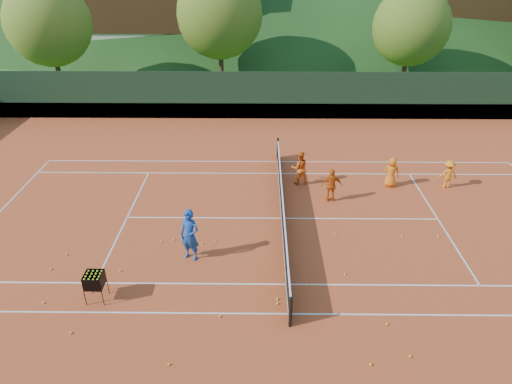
{
  "coord_description": "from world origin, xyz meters",
  "views": [
    {
      "loc": [
        -0.9,
        -15.9,
        10.05
      ],
      "look_at": [
        -1.07,
        0.0,
        1.25
      ],
      "focal_mm": 32.0,
      "sensor_mm": 36.0,
      "label": 1
    }
  ],
  "objects_px": {
    "ball_hopper": "(94,281)",
    "coach": "(190,235)",
    "student_c": "(391,172)",
    "student_a": "(299,168)",
    "tennis_net": "(282,208)",
    "student_d": "(448,174)",
    "student_b": "(331,185)"
  },
  "relations": [
    {
      "from": "student_a",
      "to": "tennis_net",
      "type": "xyz_separation_m",
      "value": [
        -0.91,
        -3.09,
        -0.31
      ]
    },
    {
      "from": "student_d",
      "to": "ball_hopper",
      "type": "bearing_deg",
      "value": 27.65
    },
    {
      "from": "coach",
      "to": "tennis_net",
      "type": "distance_m",
      "value": 4.34
    },
    {
      "from": "coach",
      "to": "student_a",
      "type": "xyz_separation_m",
      "value": [
        4.27,
        5.79,
        -0.18
      ]
    },
    {
      "from": "coach",
      "to": "student_c",
      "type": "distance_m",
      "value": 10.15
    },
    {
      "from": "student_b",
      "to": "coach",
      "type": "bearing_deg",
      "value": 33.52
    },
    {
      "from": "student_c",
      "to": "tennis_net",
      "type": "xyz_separation_m",
      "value": [
        -5.11,
        -2.88,
        -0.21
      ]
    },
    {
      "from": "student_c",
      "to": "tennis_net",
      "type": "height_order",
      "value": "student_c"
    },
    {
      "from": "student_c",
      "to": "ball_hopper",
      "type": "height_order",
      "value": "student_c"
    },
    {
      "from": "coach",
      "to": "student_c",
      "type": "relative_size",
      "value": 1.39
    },
    {
      "from": "coach",
      "to": "student_a",
      "type": "height_order",
      "value": "coach"
    },
    {
      "from": "student_a",
      "to": "ball_hopper",
      "type": "distance_m",
      "value": 10.59
    },
    {
      "from": "coach",
      "to": "ball_hopper",
      "type": "xyz_separation_m",
      "value": [
        -2.7,
        -2.18,
        -0.24
      ]
    },
    {
      "from": "student_d",
      "to": "tennis_net",
      "type": "bearing_deg",
      "value": 18.45
    },
    {
      "from": "student_c",
      "to": "tennis_net",
      "type": "bearing_deg",
      "value": 44.35
    },
    {
      "from": "student_a",
      "to": "student_c",
      "type": "xyz_separation_m",
      "value": [
        4.2,
        -0.21,
        -0.1
      ]
    },
    {
      "from": "tennis_net",
      "to": "student_d",
      "type": "bearing_deg",
      "value": 20.0
    },
    {
      "from": "student_d",
      "to": "coach",
      "type": "bearing_deg",
      "value": 24.91
    },
    {
      "from": "coach",
      "to": "tennis_net",
      "type": "relative_size",
      "value": 0.16
    },
    {
      "from": "coach",
      "to": "student_b",
      "type": "bearing_deg",
      "value": 58.84
    },
    {
      "from": "student_d",
      "to": "student_a",
      "type": "bearing_deg",
      "value": -4.03
    },
    {
      "from": "student_b",
      "to": "tennis_net",
      "type": "xyz_separation_m",
      "value": [
        -2.17,
        -1.48,
        -0.27
      ]
    },
    {
      "from": "student_c",
      "to": "tennis_net",
      "type": "relative_size",
      "value": 0.12
    },
    {
      "from": "student_b",
      "to": "student_c",
      "type": "distance_m",
      "value": 3.26
    },
    {
      "from": "coach",
      "to": "student_c",
      "type": "xyz_separation_m",
      "value": [
        8.47,
        5.58,
        -0.28
      ]
    },
    {
      "from": "student_b",
      "to": "tennis_net",
      "type": "distance_m",
      "value": 2.64
    },
    {
      "from": "student_b",
      "to": "student_a",
      "type": "bearing_deg",
      "value": -55.43
    },
    {
      "from": "ball_hopper",
      "to": "coach",
      "type": "bearing_deg",
      "value": 39.0
    },
    {
      "from": "student_d",
      "to": "student_b",
      "type": "bearing_deg",
      "value": 11.89
    },
    {
      "from": "student_a",
      "to": "ball_hopper",
      "type": "xyz_separation_m",
      "value": [
        -6.97,
        -7.97,
        -0.06
      ]
    },
    {
      "from": "student_d",
      "to": "tennis_net",
      "type": "distance_m",
      "value": 8.18
    },
    {
      "from": "student_a",
      "to": "ball_hopper",
      "type": "height_order",
      "value": "student_a"
    }
  ]
}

